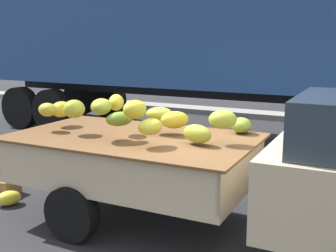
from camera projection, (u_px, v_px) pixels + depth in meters
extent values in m
plane|color=#28282B|center=(210.00, 233.00, 4.89)|extent=(220.00, 220.00, 0.00)
cube|color=gray|center=(315.00, 119.00, 11.82)|extent=(80.00, 0.80, 0.16)
cube|color=#CCB793|center=(134.00, 176.00, 5.15)|extent=(2.85, 1.70, 0.08)
cube|color=#CCB793|center=(163.00, 142.00, 5.80)|extent=(2.81, 0.11, 0.44)
cube|color=#CCB793|center=(94.00, 173.00, 4.40)|extent=(2.81, 0.11, 0.44)
cube|color=#CCB793|center=(243.00, 170.00, 4.50)|extent=(0.08, 1.64, 0.44)
cube|color=#CCB793|center=(47.00, 143.00, 5.70)|extent=(0.08, 1.64, 0.44)
cube|color=#B21914|center=(164.00, 144.00, 5.83)|extent=(2.70, 0.07, 0.07)
cube|color=brown|center=(133.00, 137.00, 5.06)|extent=(2.97, 1.82, 0.03)
ellipsoid|color=#95A32D|center=(101.00, 107.00, 4.78)|extent=(0.37, 0.41, 0.19)
ellipsoid|color=olive|center=(120.00, 119.00, 4.73)|extent=(0.32, 0.39, 0.16)
ellipsoid|color=gold|center=(159.00, 114.00, 5.12)|extent=(0.40, 0.35, 0.17)
ellipsoid|color=gold|center=(116.00, 102.00, 5.09)|extent=(0.30, 0.34, 0.20)
ellipsoid|color=#9FAC30|center=(223.00, 119.00, 4.57)|extent=(0.38, 0.35, 0.21)
ellipsoid|color=gold|center=(48.00, 110.00, 5.29)|extent=(0.29, 0.24, 0.17)
ellipsoid|color=gold|center=(175.00, 120.00, 5.04)|extent=(0.40, 0.42, 0.21)
ellipsoid|color=gold|center=(135.00, 109.00, 4.49)|extent=(0.29, 0.32, 0.20)
ellipsoid|color=gold|center=(61.00, 109.00, 5.60)|extent=(0.25, 0.31, 0.21)
ellipsoid|color=#A3AB2E|center=(197.00, 134.00, 4.57)|extent=(0.41, 0.29, 0.20)
ellipsoid|color=olive|center=(241.00, 125.00, 5.16)|extent=(0.36, 0.37, 0.19)
ellipsoid|color=gold|center=(150.00, 127.00, 4.48)|extent=(0.26, 0.35, 0.18)
ellipsoid|color=gold|center=(74.00, 109.00, 5.10)|extent=(0.33, 0.34, 0.23)
cylinder|color=black|center=(142.00, 174.00, 6.04)|extent=(0.64, 0.21, 0.64)
cylinder|color=black|center=(72.00, 213.00, 4.65)|extent=(0.64, 0.21, 0.64)
cube|color=navy|center=(206.00, 25.00, 9.39)|extent=(12.00, 2.51, 2.70)
cube|color=black|center=(205.00, 91.00, 9.68)|extent=(11.04, 0.41, 0.30)
cylinder|color=black|center=(109.00, 99.00, 12.46)|extent=(1.08, 0.30, 1.08)
cylinder|color=black|center=(52.00, 111.00, 10.38)|extent=(1.08, 0.30, 1.08)
cylinder|color=black|center=(80.00, 97.00, 12.95)|extent=(1.08, 0.30, 1.08)
cylinder|color=black|center=(21.00, 108.00, 10.87)|extent=(1.08, 0.30, 1.08)
ellipsoid|color=yellow|center=(9.00, 198.00, 5.71)|extent=(0.37, 0.41, 0.20)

